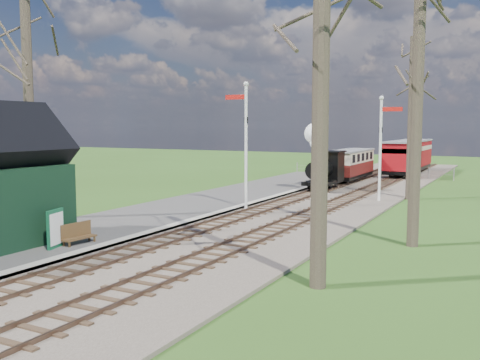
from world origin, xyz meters
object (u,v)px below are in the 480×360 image
(semaphore_far, at_px, (382,140))
(coach, at_px, (350,163))
(semaphore_near, at_px, (245,136))
(locomotive, at_px, (323,161))
(sign_board, at_px, (56,229))
(red_carriage_a, at_px, (402,157))
(bench, at_px, (78,234))
(red_carriage_b, at_px, (414,154))

(semaphore_far, relative_size, coach, 0.87)
(semaphore_near, distance_m, semaphore_far, 7.91)
(locomotive, xyz_separation_m, sign_board, (-2.22, -19.78, -1.08))
(red_carriage_a, height_order, sign_board, red_carriage_a)
(sign_board, bearing_deg, locomotive, 83.59)
(semaphore_far, height_order, bench, semaphore_far)
(semaphore_far, bearing_deg, sign_board, -111.82)
(semaphore_far, bearing_deg, coach, 115.12)
(red_carriage_b, distance_m, bench, 36.48)
(semaphore_far, distance_m, sign_board, 17.96)
(semaphore_near, relative_size, coach, 0.95)
(semaphore_near, relative_size, red_carriage_b, 1.13)
(bench, bearing_deg, locomotive, 83.85)
(semaphore_near, bearing_deg, coach, 87.13)
(sign_board, bearing_deg, red_carriage_a, 81.26)
(locomotive, xyz_separation_m, red_carriage_b, (2.61, 17.17, -0.31))
(coach, distance_m, bench, 25.15)
(locomotive, relative_size, bench, 3.25)
(semaphore_far, bearing_deg, bench, -112.25)
(red_carriage_b, distance_m, sign_board, 37.27)
(bench, bearing_deg, semaphore_near, 82.45)
(locomotive, distance_m, red_carriage_a, 11.96)
(semaphore_far, height_order, coach, semaphore_far)
(locomotive, height_order, bench, locomotive)
(coach, height_order, sign_board, coach)
(red_carriage_b, bearing_deg, red_carriage_a, -90.00)
(sign_board, xyz_separation_m, bench, (0.18, 0.78, -0.30))
(semaphore_far, xyz_separation_m, red_carriage_a, (-1.77, 14.94, -1.75))
(bench, bearing_deg, red_carriage_b, 82.66)
(red_carriage_a, bearing_deg, coach, -114.87)
(coach, relative_size, red_carriage_a, 1.19)
(red_carriage_a, bearing_deg, semaphore_near, -99.14)
(semaphore_far, distance_m, locomotive, 5.66)
(semaphore_far, xyz_separation_m, coach, (-4.37, 9.33, -1.95))
(locomotive, relative_size, red_carriage_b, 0.74)
(red_carriage_b, bearing_deg, locomotive, -98.65)
(coach, height_order, bench, coach)
(coach, bearing_deg, locomotive, -90.11)
(semaphore_near, height_order, bench, semaphore_near)
(coach, height_order, red_carriage_b, red_carriage_b)
(semaphore_near, distance_m, sign_board, 10.97)
(coach, bearing_deg, sign_board, -94.94)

